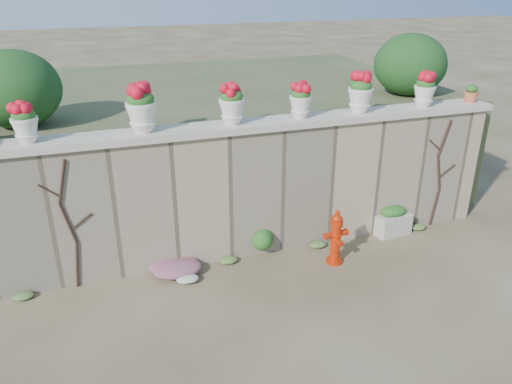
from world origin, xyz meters
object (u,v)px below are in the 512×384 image
object	(u,v)px
fire_hydrant	(336,237)
urn_pot_0	(25,123)
planter_box	(392,221)
terracotta_pot	(471,94)

from	to	relation	value
fire_hydrant	urn_pot_0	xyz separation A→B (m)	(-4.04, 0.80, 1.91)
planter_box	terracotta_pot	size ratio (longest dim) A/B	2.27
fire_hydrant	planter_box	bearing A→B (deg)	17.73
fire_hydrant	terracotta_pot	bearing A→B (deg)	11.75
planter_box	terracotta_pot	bearing A→B (deg)	2.39
planter_box	urn_pot_0	bearing A→B (deg)	169.71
fire_hydrant	planter_box	world-z (taller)	fire_hydrant
planter_box	urn_pot_0	world-z (taller)	urn_pot_0
fire_hydrant	terracotta_pot	xyz separation A→B (m)	(2.76, 0.80, 1.79)
planter_box	terracotta_pot	world-z (taller)	terracotta_pot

